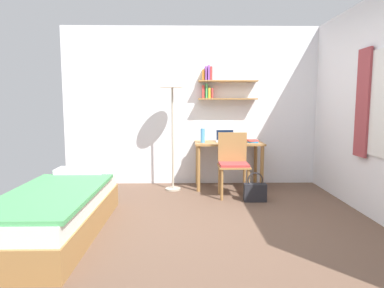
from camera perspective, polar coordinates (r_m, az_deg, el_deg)
The scene contains 10 objects.
ground_plane at distance 3.83m, azimuth 1.64°, elevation -13.64°, with size 5.28×5.28×0.00m, color brown.
wall_back at distance 5.61m, azimuth 0.83°, elevation 6.50°, with size 4.40×0.27×2.60m.
bed at distance 3.79m, azimuth -21.95°, elevation -10.58°, with size 0.85×2.06×0.54m.
desk at distance 5.38m, azimuth 6.23°, elevation -1.10°, with size 1.07×0.58×0.73m.
desk_chair at distance 4.90m, azimuth 7.03°, elevation -2.94°, with size 0.44×0.39×0.93m.
standing_lamp at distance 5.16m, azimuth -3.38°, elevation 9.74°, with size 0.41×0.41×1.81m.
laptop at distance 5.43m, azimuth 5.67°, elevation 0.94°, with size 0.31×0.21×0.20m.
water_bottle at distance 5.26m, azimuth 1.83°, elevation 1.45°, with size 0.07×0.07×0.23m, color #4C99DB.
book_stack at distance 5.40m, azimuth 10.26°, elevation 0.51°, with size 0.19×0.24×0.04m.
handbag at distance 4.75m, azimuth 10.68°, elevation -7.97°, with size 0.31×0.12×0.41m.
Camera 1 is at (-0.17, -3.59, 1.34)m, focal length 31.32 mm.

